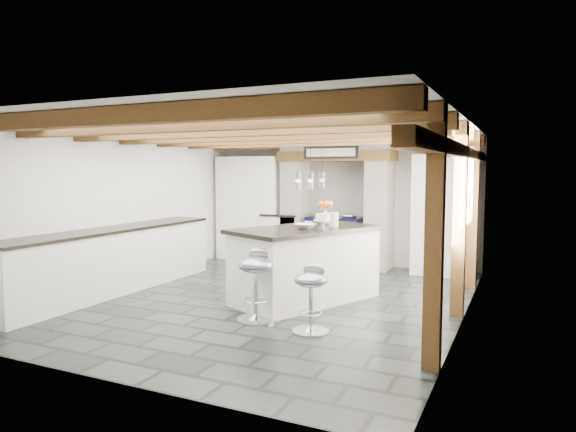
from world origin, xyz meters
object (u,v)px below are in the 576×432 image
at_px(range_cooker, 336,240).
at_px(bar_stool_near, 311,291).
at_px(kitchen_island, 306,263).
at_px(bar_stool_far, 256,276).

bearing_deg(range_cooker, bar_stool_near, -74.15).
distance_m(kitchen_island, bar_stool_near, 1.36).
bearing_deg(bar_stool_far, range_cooker, 85.89).
distance_m(bar_stool_near, bar_stool_far, 0.75).
xyz_separation_m(kitchen_island, bar_stool_near, (0.58, -1.23, -0.05)).
relative_size(range_cooker, kitchen_island, 0.45).
height_order(range_cooker, bar_stool_near, range_cooker).
height_order(range_cooker, bar_stool_far, range_cooker).
distance_m(range_cooker, kitchen_island, 2.61).
xyz_separation_m(range_cooker, kitchen_island, (0.49, -2.56, 0.04)).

